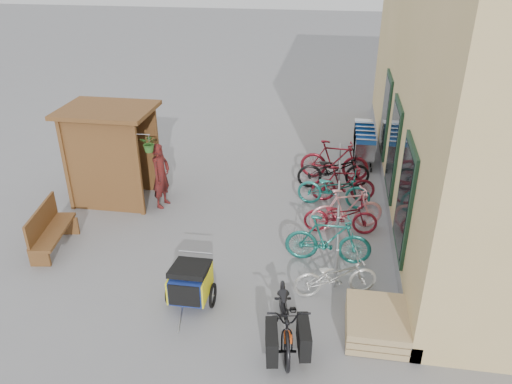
# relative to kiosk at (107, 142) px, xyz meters

# --- Properties ---
(ground) EXTENTS (80.00, 80.00, 0.00)m
(ground) POSITION_rel_kiosk_xyz_m (3.28, -2.47, -1.55)
(ground) COLOR gray
(kiosk) EXTENTS (2.49, 1.65, 2.40)m
(kiosk) POSITION_rel_kiosk_xyz_m (0.00, 0.00, 0.00)
(kiosk) COLOR brown
(kiosk) RESTS_ON ground
(bike_rack) EXTENTS (0.05, 5.35, 0.86)m
(bike_rack) POSITION_rel_kiosk_xyz_m (5.58, -0.07, -1.04)
(bike_rack) COLOR #A5A8AD
(bike_rack) RESTS_ON ground
(pallet_stack) EXTENTS (1.00, 1.20, 0.40)m
(pallet_stack) POSITION_rel_kiosk_xyz_m (6.28, -3.87, -1.34)
(pallet_stack) COLOR tan
(pallet_stack) RESTS_ON ground
(bench) EXTENTS (0.70, 1.60, 0.98)m
(bench) POSITION_rel_kiosk_xyz_m (-0.40, -2.36, -1.05)
(bench) COLOR brown
(bench) RESTS_ON ground
(shopping_carts) EXTENTS (0.57, 2.28, 1.03)m
(shopping_carts) POSITION_rel_kiosk_xyz_m (6.28, 3.72, -0.95)
(shopping_carts) COLOR silver
(shopping_carts) RESTS_ON ground
(child_trailer) EXTENTS (0.86, 1.45, 0.86)m
(child_trailer) POSITION_rel_kiosk_xyz_m (3.01, -3.61, -1.08)
(child_trailer) COLOR #1B3F97
(child_trailer) RESTS_ON ground
(cargo_bike) EXTENTS (0.96, 1.96, 0.99)m
(cargo_bike) POSITION_rel_kiosk_xyz_m (4.80, -4.28, -1.06)
(cargo_bike) COLOR black
(cargo_bike) RESTS_ON ground
(person_kiosk) EXTENTS (0.51, 0.66, 1.63)m
(person_kiosk) POSITION_rel_kiosk_xyz_m (1.31, -0.11, -0.74)
(person_kiosk) COLOR maroon
(person_kiosk) RESTS_ON ground
(bike_0) EXTENTS (1.66, 0.98, 0.83)m
(bike_0) POSITION_rel_kiosk_xyz_m (5.57, -2.94, -1.14)
(bike_0) COLOR beige
(bike_0) RESTS_ON ground
(bike_1) EXTENTS (1.75, 0.51, 1.05)m
(bike_1) POSITION_rel_kiosk_xyz_m (5.40, -1.89, -1.03)
(bike_1) COLOR #1C7168
(bike_1) RESTS_ON ground
(bike_2) EXTENTS (1.65, 0.64, 0.86)m
(bike_2) POSITION_rel_kiosk_xyz_m (5.64, -0.71, -1.12)
(bike_2) COLOR maroon
(bike_2) RESTS_ON ground
(bike_3) EXTENTS (1.77, 1.00, 1.03)m
(bike_3) POSITION_rel_kiosk_xyz_m (5.77, -0.55, -1.04)
(bike_3) COLOR pink
(bike_3) RESTS_ON ground
(bike_4) EXTENTS (1.84, 0.79, 0.94)m
(bike_4) POSITION_rel_kiosk_xyz_m (5.47, 0.53, -1.08)
(bike_4) COLOR #1C7168
(bike_4) RESTS_ON ground
(bike_5) EXTENTS (1.62, 0.62, 0.95)m
(bike_5) POSITION_rel_kiosk_xyz_m (5.70, 0.81, -1.08)
(bike_5) COLOR maroon
(bike_5) RESTS_ON ground
(bike_6) EXTENTS (2.00, 0.98, 1.00)m
(bike_6) POSITION_rel_kiosk_xyz_m (5.44, 1.57, -1.05)
(bike_6) COLOR black
(bike_6) RESTS_ON ground
(bike_7) EXTENTS (1.88, 0.63, 1.11)m
(bike_7) POSITION_rel_kiosk_xyz_m (5.45, 2.08, -1.00)
(bike_7) COLOR maroon
(bike_7) RESTS_ON ground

